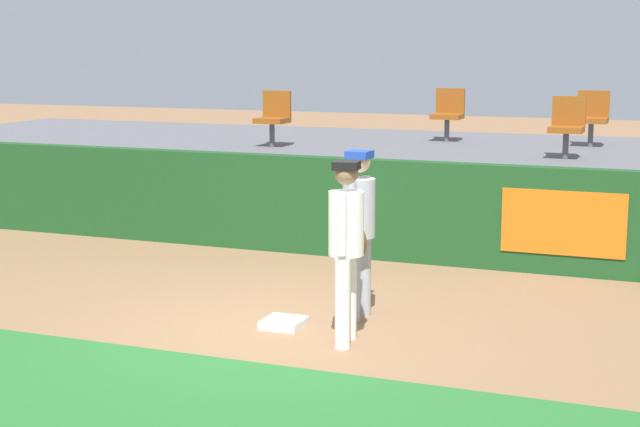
# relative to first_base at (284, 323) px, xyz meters

# --- Properties ---
(ground_plane) EXTENTS (60.00, 60.00, 0.00)m
(ground_plane) POSITION_rel_first_base_xyz_m (-0.03, -0.15, -0.04)
(ground_plane) COLOR #846042
(grass_foreground_strip) EXTENTS (18.00, 2.80, 0.01)m
(grass_foreground_strip) POSITION_rel_first_base_xyz_m (-0.03, -2.52, -0.04)
(grass_foreground_strip) COLOR #26662B
(grass_foreground_strip) RESTS_ON ground_plane
(first_base) EXTENTS (0.40, 0.40, 0.08)m
(first_base) POSITION_rel_first_base_xyz_m (0.00, 0.00, 0.00)
(first_base) COLOR white
(first_base) RESTS_ON ground_plane
(player_fielder_home) EXTENTS (0.38, 0.56, 1.75)m
(player_fielder_home) POSITION_rel_first_base_xyz_m (0.77, -0.28, 0.97)
(player_fielder_home) COLOR white
(player_fielder_home) RESTS_ON ground_plane
(player_runner_visitor) EXTENTS (0.35, 0.49, 1.75)m
(player_runner_visitor) POSITION_rel_first_base_xyz_m (0.60, 0.57, 0.98)
(player_runner_visitor) COLOR #9EA3AD
(player_runner_visitor) RESTS_ON ground_plane
(field_wall) EXTENTS (18.00, 0.26, 1.33)m
(field_wall) POSITION_rel_first_base_xyz_m (-0.02, 3.38, 0.62)
(field_wall) COLOR #19471E
(field_wall) RESTS_ON ground_plane
(bleacher_platform) EXTENTS (18.00, 4.80, 1.28)m
(bleacher_platform) POSITION_rel_first_base_xyz_m (-0.03, 5.95, 0.60)
(bleacher_platform) COLOR #59595E
(bleacher_platform) RESTS_ON ground_plane
(seat_front_left) EXTENTS (0.45, 0.44, 0.84)m
(seat_front_left) POSITION_rel_first_base_xyz_m (-2.26, 4.82, 1.71)
(seat_front_left) COLOR #4C4C51
(seat_front_left) RESTS_ON bleacher_platform
(seat_back_center) EXTENTS (0.47, 0.44, 0.84)m
(seat_back_center) POSITION_rel_first_base_xyz_m (-0.00, 6.62, 1.71)
(seat_back_center) COLOR #4C4C51
(seat_back_center) RESTS_ON bleacher_platform
(seat_front_right) EXTENTS (0.45, 0.44, 0.84)m
(seat_front_right) POSITION_rel_first_base_xyz_m (2.10, 4.82, 1.71)
(seat_front_right) COLOR #4C4C51
(seat_front_right) RESTS_ON bleacher_platform
(seat_back_right) EXTENTS (0.47, 0.44, 0.84)m
(seat_back_right) POSITION_rel_first_base_xyz_m (2.23, 6.62, 1.71)
(seat_back_right) COLOR #4C4C51
(seat_back_right) RESTS_ON bleacher_platform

